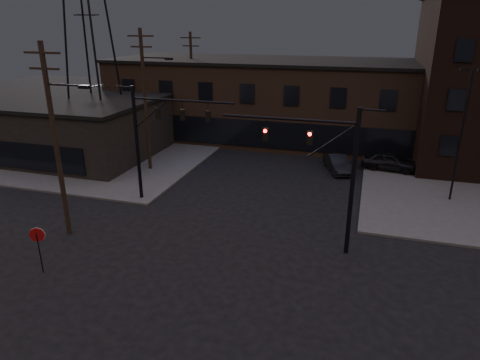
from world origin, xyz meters
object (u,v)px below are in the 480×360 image
traffic_signal_near (331,165)px  car_crossing (337,163)px  traffic_signal_far (153,132)px  stop_sign (38,240)px  parked_car_lot_a (389,161)px

traffic_signal_near → car_crossing: 14.50m
traffic_signal_far → traffic_signal_near: bearing=-16.2°
traffic_signal_near → stop_sign: size_ratio=3.23×
car_crossing → stop_sign: bearing=-142.7°
stop_sign → parked_car_lot_a: (17.00, 21.50, -0.93)m
stop_sign → parked_car_lot_a: 27.42m
traffic_signal_far → stop_sign: traffic_signal_far is taller
traffic_signal_near → traffic_signal_far: size_ratio=1.00×
traffic_signal_far → car_crossing: bearing=41.9°
traffic_signal_far → car_crossing: size_ratio=1.85×
traffic_signal_near → car_crossing: (-0.54, 13.86, -4.22)m
parked_car_lot_a → car_crossing: parked_car_lot_a is taller
parked_car_lot_a → car_crossing: (-4.18, -1.15, -0.20)m
traffic_signal_near → car_crossing: bearing=92.2°
parked_car_lot_a → car_crossing: bearing=112.3°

